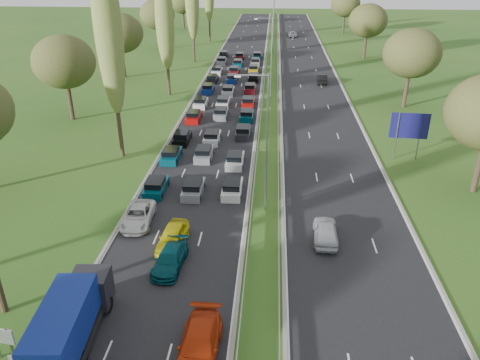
# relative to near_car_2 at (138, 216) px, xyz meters

# --- Properties ---
(ground) EXTENTS (260.00, 260.00, 0.00)m
(ground) POSITION_rel_near_car_2_xyz_m (10.45, 39.97, -0.72)
(ground) COLOR #255019
(ground) RESTS_ON ground
(near_carriageway) EXTENTS (10.50, 215.00, 0.04)m
(near_carriageway) POSITION_rel_near_car_2_xyz_m (3.70, 42.47, -0.72)
(near_carriageway) COLOR black
(near_carriageway) RESTS_ON ground
(far_carriageway) EXTENTS (10.50, 215.00, 0.04)m
(far_carriageway) POSITION_rel_near_car_2_xyz_m (17.20, 42.47, -0.72)
(far_carriageway) COLOR black
(far_carriageway) RESTS_ON ground
(central_reservation) EXTENTS (2.36, 215.00, 0.32)m
(central_reservation) POSITION_rel_near_car_2_xyz_m (10.45, 42.47, -0.17)
(central_reservation) COLOR gray
(central_reservation) RESTS_ON ground
(lamp_columns) EXTENTS (0.18, 140.18, 12.00)m
(lamp_columns) POSITION_rel_near_car_2_xyz_m (10.45, 37.97, 5.28)
(lamp_columns) COLOR gray
(lamp_columns) RESTS_ON ground
(poplar_row) EXTENTS (2.80, 127.80, 22.44)m
(poplar_row) POSITION_rel_near_car_2_xyz_m (-5.55, 28.14, 11.67)
(poplar_row) COLOR #2D2116
(poplar_row) RESTS_ON ground
(woodland_left) EXTENTS (8.00, 166.00, 11.10)m
(woodland_left) POSITION_rel_near_car_2_xyz_m (-16.05, 22.59, 6.96)
(woodland_left) COLOR #2D2116
(woodland_left) RESTS_ON ground
(woodland_right) EXTENTS (8.00, 153.00, 11.10)m
(woodland_right) POSITION_rel_near_car_2_xyz_m (29.95, 26.64, 6.96)
(woodland_right) COLOR #2D2116
(woodland_right) RESTS_ON ground
(traffic_queue_fill) EXTENTS (9.14, 67.53, 0.80)m
(traffic_queue_fill) POSITION_rel_near_car_2_xyz_m (3.71, 37.24, -0.28)
(traffic_queue_fill) COLOR #053F4C
(traffic_queue_fill) RESTS_ON ground
(near_car_2) EXTENTS (2.59, 5.14, 1.39)m
(near_car_2) POSITION_rel_near_car_2_xyz_m (0.00, 0.00, 0.00)
(near_car_2) COLOR silver
(near_car_2) RESTS_ON near_carriageway
(near_car_7) EXTENTS (2.25, 4.74, 1.34)m
(near_car_7) POSITION_rel_near_car_2_xyz_m (3.88, -5.76, -0.03)
(near_car_7) COLOR #043B44
(near_car_7) RESTS_ON near_carriageway
(near_car_8) EXTENTS (2.18, 4.66, 1.54)m
(near_car_8) POSITION_rel_near_car_2_xyz_m (3.52, -3.05, 0.07)
(near_car_8) COLOR #C2B80C
(near_car_8) RESTS_ON near_carriageway
(near_car_11) EXTENTS (2.30, 5.43, 1.56)m
(near_car_11) POSITION_rel_near_car_2_xyz_m (7.17, -13.78, 0.08)
(near_car_11) COLOR #B62D0B
(near_car_11) RESTS_ON near_carriageway
(far_car_0) EXTENTS (2.09, 4.70, 1.57)m
(far_car_0) POSITION_rel_near_car_2_xyz_m (15.23, -1.44, 0.09)
(far_car_0) COLOR #ABAEB4
(far_car_0) RESTS_ON far_carriageway
(far_car_1) EXTENTS (1.74, 4.68, 1.53)m
(far_car_1) POSITION_rel_near_car_2_xyz_m (19.18, 48.08, 0.07)
(far_car_1) COLOR black
(far_car_1) RESTS_ON far_carriageway
(far_car_2) EXTENTS (2.40, 5.12, 1.41)m
(far_car_2) POSITION_rel_near_car_2_xyz_m (15.64, 97.95, 0.01)
(far_car_2) COLOR gray
(far_car_2) RESTS_ON far_carriageway
(blue_lorry) EXTENTS (2.27, 8.18, 3.45)m
(blue_lorry) POSITION_rel_near_car_2_xyz_m (-0.01, -13.51, 1.10)
(blue_lorry) COLOR black
(blue_lorry) RESTS_ON near_carriageway
(info_sign) EXTENTS (1.50, 0.32, 2.10)m
(info_sign) POSITION_rel_near_car_2_xyz_m (-3.45, -14.66, 0.65)
(info_sign) COLOR gray
(info_sign) RESTS_ON ground
(direction_sign) EXTENTS (4.00, 0.34, 5.20)m
(direction_sign) POSITION_rel_near_car_2_xyz_m (25.35, 15.35, 2.85)
(direction_sign) COLOR gray
(direction_sign) RESTS_ON ground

